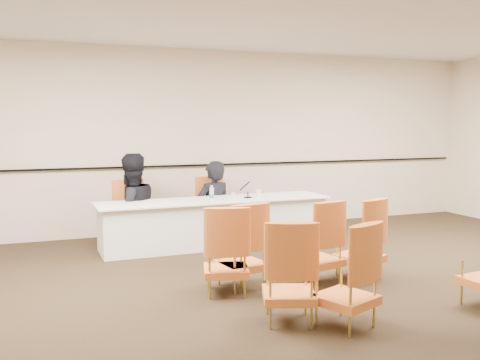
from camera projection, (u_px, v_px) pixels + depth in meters
name	position (u px, v px, depth m)	size (l,w,h in m)	color
floor	(335.00, 301.00, 5.41)	(10.00, 10.00, 0.00)	black
wall_back	(212.00, 141.00, 8.97)	(10.00, 0.04, 3.00)	beige
wall_rail	(213.00, 165.00, 8.97)	(9.80, 0.04, 0.03)	black
panel_table	(215.00, 222.00, 7.85)	(3.43, 0.80, 0.69)	silver
panelist_main	(214.00, 214.00, 8.39)	(0.62, 0.40, 1.69)	black
panelist_main_chair	(214.00, 208.00, 8.38)	(0.50, 0.50, 0.95)	orange
panelist_second	(131.00, 215.00, 7.90)	(0.89, 0.69, 1.82)	black
panelist_second_chair	(131.00, 213.00, 7.90)	(0.50, 0.50, 0.95)	orange
papers	(253.00, 198.00, 7.97)	(0.30, 0.22, 0.00)	white
microphone	(248.00, 189.00, 7.91)	(0.10, 0.21, 0.29)	black
water_bottle	(212.00, 193.00, 7.71)	(0.07, 0.07, 0.22)	teal
drinking_glass	(233.00, 196.00, 7.78)	(0.06, 0.06, 0.10)	white
coffee_cup	(258.00, 194.00, 7.94)	(0.08, 0.08, 0.13)	white
aud_chair_front_left	(226.00, 249.00, 5.62)	(0.50, 0.50, 0.95)	orange
aud_chair_front_mid	(317.00, 241.00, 6.00)	(0.50, 0.50, 0.95)	orange
aud_chair_front_right	(360.00, 238.00, 6.16)	(0.50, 0.50, 0.95)	orange
aud_chair_back_left	(289.00, 271.00, 4.81)	(0.50, 0.50, 0.95)	orange
aud_chair_back_mid	(346.00, 274.00, 4.70)	(0.50, 0.50, 0.95)	orange
aud_chair_extra	(241.00, 245.00, 5.83)	(0.50, 0.50, 0.95)	orange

